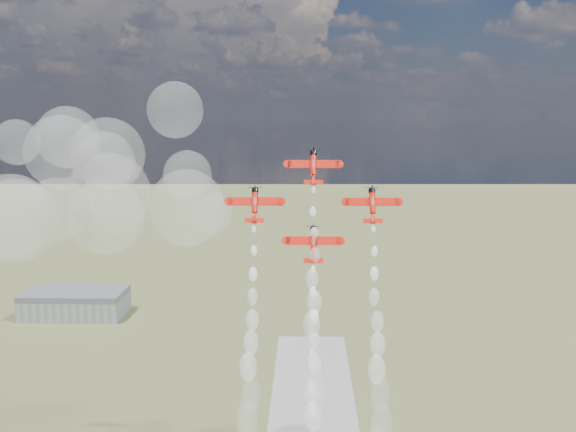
{
  "coord_description": "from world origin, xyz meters",
  "views": [
    {
      "loc": [
        -2.75,
        -149.04,
        101.15
      ],
      "look_at": [
        -6.95,
        8.08,
        77.64
      ],
      "focal_mm": 42.0,
      "sensor_mm": 36.0,
      "label": 1
    }
  ],
  "objects_px": {
    "hangar": "(75,303)",
    "plane_right": "(372,205)",
    "plane_lead": "(313,167)",
    "plane_slot": "(313,244)",
    "plane_left": "(255,204)"
  },
  "relations": [
    {
      "from": "plane_lead",
      "to": "plane_right",
      "type": "bearing_deg",
      "value": -18.22
    },
    {
      "from": "plane_lead",
      "to": "plane_slot",
      "type": "xyz_separation_m",
      "value": [
        0.0,
        -9.11,
        -17.1
      ]
    },
    {
      "from": "plane_lead",
      "to": "plane_slot",
      "type": "distance_m",
      "value": 19.38
    },
    {
      "from": "plane_right",
      "to": "hangar",
      "type": "bearing_deg",
      "value": 127.68
    },
    {
      "from": "hangar",
      "to": "plane_lead",
      "type": "height_order",
      "value": "plane_lead"
    },
    {
      "from": "plane_left",
      "to": "plane_slot",
      "type": "distance_m",
      "value": 16.89
    },
    {
      "from": "hangar",
      "to": "plane_lead",
      "type": "bearing_deg",
      "value": -54.59
    },
    {
      "from": "plane_lead",
      "to": "plane_left",
      "type": "relative_size",
      "value": 1.0
    },
    {
      "from": "hangar",
      "to": "plane_right",
      "type": "height_order",
      "value": "plane_right"
    },
    {
      "from": "plane_left",
      "to": "plane_slot",
      "type": "xyz_separation_m",
      "value": [
        13.84,
        -4.55,
        -8.55
      ]
    },
    {
      "from": "plane_left",
      "to": "plane_slot",
      "type": "relative_size",
      "value": 1.0
    },
    {
      "from": "hangar",
      "to": "plane_lead",
      "type": "relative_size",
      "value": 4.0
    },
    {
      "from": "plane_left",
      "to": "plane_slot",
      "type": "bearing_deg",
      "value": -18.22
    },
    {
      "from": "plane_right",
      "to": "plane_lead",
      "type": "bearing_deg",
      "value": 161.78
    },
    {
      "from": "plane_lead",
      "to": "plane_slot",
      "type": "bearing_deg",
      "value": -90.0
    }
  ]
}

